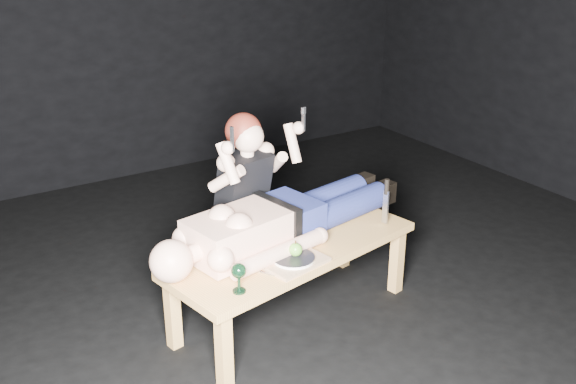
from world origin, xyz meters
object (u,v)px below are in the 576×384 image
(lying_man, at_px, (284,214))
(kneeling_woman, at_px, (236,201))
(table, at_px, (293,282))
(goblet, at_px, (239,278))
(carving_knife, at_px, (386,202))
(serving_tray, at_px, (294,262))

(lying_man, bearing_deg, kneeling_woman, 100.89)
(table, relative_size, kneeling_woman, 1.25)
(goblet, bearing_deg, table, 29.42)
(lying_man, distance_m, carving_knife, 0.61)
(lying_man, bearing_deg, carving_knife, -28.39)
(serving_tray, relative_size, carving_knife, 1.15)
(table, distance_m, serving_tray, 0.31)
(kneeling_woman, xyz_separation_m, goblet, (-0.37, -0.72, -0.05))
(lying_man, xyz_separation_m, goblet, (-0.50, -0.40, -0.06))
(kneeling_woman, xyz_separation_m, carving_knife, (0.70, -0.51, 0.01))
(table, relative_size, goblet, 9.54)
(carving_knife, bearing_deg, lying_man, 151.61)
(serving_tray, height_order, carving_knife, carving_knife)
(lying_man, bearing_deg, goblet, -151.99)
(kneeling_woman, height_order, carving_knife, kneeling_woman)
(lying_man, bearing_deg, serving_tray, -123.50)
(goblet, bearing_deg, lying_man, 38.68)
(kneeling_woman, bearing_deg, table, -88.46)
(table, height_order, carving_knife, carving_knife)
(lying_man, relative_size, carving_knife, 5.34)
(table, xyz_separation_m, carving_knife, (0.60, -0.05, 0.37))
(table, distance_m, lying_man, 0.39)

